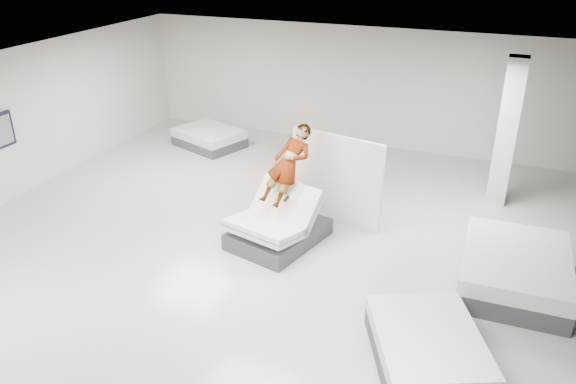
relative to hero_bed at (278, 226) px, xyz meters
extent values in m
plane|color=beige|center=(-0.23, -1.09, -0.35)|extent=(14.00, 14.00, 0.00)
plane|color=#28282B|center=(-0.23, -1.09, 2.85)|extent=(14.00, 14.00, 0.00)
cube|color=beige|center=(-0.23, 5.91, 1.25)|extent=(12.00, 0.04, 3.20)
cube|color=#3C3C41|center=(0.01, 0.03, -0.19)|extent=(1.74, 2.07, 0.31)
cube|color=white|center=(0.07, 0.26, 0.36)|extent=(1.49, 1.07, 0.79)
cube|color=slate|center=(0.07, 0.26, 0.36)|extent=(1.48, 0.96, 0.68)
cube|color=white|center=(-0.10, -0.38, 0.13)|extent=(1.53, 1.22, 0.33)
cube|color=slate|center=(-0.10, -0.38, 0.13)|extent=(1.54, 1.22, 0.16)
cube|color=white|center=(0.08, 0.32, 0.66)|extent=(0.56, 0.45, 0.35)
imported|color=slate|center=(0.08, 0.32, 0.84)|extent=(0.98, 1.70, 1.23)
cube|color=black|center=(0.21, -0.07, 0.64)|extent=(0.08, 0.15, 0.08)
cube|color=silver|center=(0.73, 1.28, 0.58)|extent=(2.01, 0.55, 1.85)
cube|color=#3C3C41|center=(4.23, 0.13, -0.18)|extent=(1.73, 2.29, 0.34)
cube|color=white|center=(4.23, 0.13, 0.13)|extent=(1.73, 2.29, 0.28)
cube|color=#3C3C41|center=(3.20, -2.30, -0.21)|extent=(2.03, 2.26, 0.28)
cube|color=white|center=(3.20, -2.30, 0.04)|extent=(2.03, 2.26, 0.23)
cube|color=#3C3C41|center=(-3.80, 4.15, -0.22)|extent=(2.08, 1.82, 0.26)
cube|color=white|center=(-3.80, 4.15, 0.02)|extent=(2.08, 1.82, 0.22)
cube|color=silver|center=(3.77, 3.41, 1.25)|extent=(0.40, 0.40, 3.20)
camera|label=1|loc=(3.68, -8.62, 5.13)|focal=35.00mm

